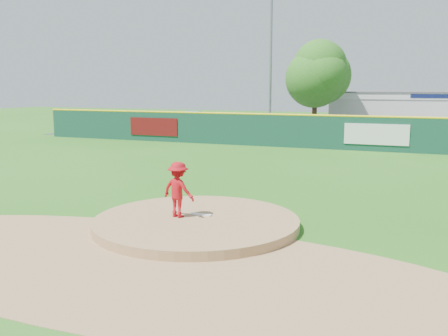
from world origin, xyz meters
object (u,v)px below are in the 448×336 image
at_px(van, 294,127).
at_px(pool_building_grp, 431,112).
at_px(light_pole_left, 271,56).
at_px(pitcher, 178,190).
at_px(deciduous_tree, 316,75).
at_px(playground_slide, 192,122).

distance_m(van, pool_building_grp, 11.75).
xyz_separation_m(pool_building_grp, light_pole_left, (-12.00, -4.99, 4.39)).
xyz_separation_m(pitcher, pool_building_grp, (6.50, 32.05, 0.66)).
bearing_deg(van, light_pole_left, 74.45).
relative_size(deciduous_tree, light_pole_left, 0.67).
height_order(pool_building_grp, playground_slide, pool_building_grp).
xyz_separation_m(van, playground_slide, (-8.05, -1.10, 0.22)).
relative_size(pitcher, van, 0.32).
bearing_deg(pitcher, playground_slide, -53.46).
height_order(van, pool_building_grp, pool_building_grp).
height_order(pitcher, deciduous_tree, deciduous_tree).
xyz_separation_m(van, pool_building_grp, (9.51, 6.83, 1.00)).
relative_size(pitcher, light_pole_left, 0.14).
distance_m(deciduous_tree, light_pole_left, 4.72).
relative_size(pool_building_grp, deciduous_tree, 2.07).
relative_size(pool_building_grp, playground_slide, 4.80).
bearing_deg(pool_building_grp, light_pole_left, -157.40).
bearing_deg(pitcher, van, -71.29).
height_order(pool_building_grp, light_pole_left, light_pole_left).
relative_size(pitcher, playground_slide, 0.47).
height_order(pitcher, playground_slide, same).
bearing_deg(pitcher, light_pole_left, -66.61).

